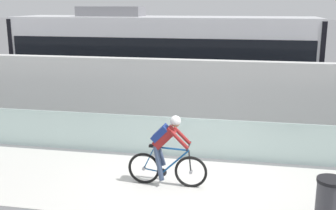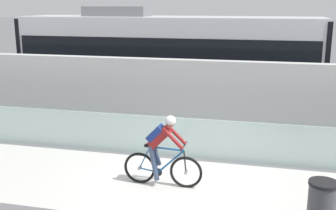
{
  "view_description": "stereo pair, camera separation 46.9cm",
  "coord_description": "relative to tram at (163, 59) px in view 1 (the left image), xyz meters",
  "views": [
    {
      "loc": [
        1.38,
        -8.41,
        3.92
      ],
      "look_at": [
        -0.74,
        2.35,
        1.25
      ],
      "focal_mm": 44.75,
      "sensor_mm": 36.0,
      "label": 1
    },
    {
      "loc": [
        1.84,
        -8.31,
        3.92
      ],
      "look_at": [
        -0.74,
        2.35,
        1.25
      ],
      "focal_mm": 44.75,
      "sensor_mm": 36.0,
      "label": 2
    }
  ],
  "objects": [
    {
      "name": "tram_rail_near",
      "position": [
        1.84,
        -0.72,
        -1.89
      ],
      "size": [
        32.0,
        0.08,
        0.01
      ],
      "primitive_type": "cube",
      "color": "#595654",
      "rests_on": "ground"
    },
    {
      "name": "cyclist_on_bike",
      "position": [
        1.53,
        -6.85,
        -1.09
      ],
      "size": [
        1.77,
        0.58,
        1.61
      ],
      "color": "black",
      "rests_on": "ground"
    },
    {
      "name": "ground_plane",
      "position": [
        1.84,
        -6.85,
        -1.89
      ],
      "size": [
        200.0,
        200.0,
        0.0
      ],
      "primitive_type": "plane",
      "color": "slate"
    },
    {
      "name": "trash_bin",
      "position": [
        4.71,
        -8.1,
        -1.41
      ],
      "size": [
        0.51,
        0.51,
        0.96
      ],
      "color": "#47474C",
      "rests_on": "ground"
    },
    {
      "name": "bike_path_deck",
      "position": [
        1.84,
        -6.85,
        -1.89
      ],
      "size": [
        32.0,
        3.2,
        0.01
      ],
      "primitive_type": "cube",
      "color": "silver",
      "rests_on": "ground"
    },
    {
      "name": "tram",
      "position": [
        0.0,
        0.0,
        0.0
      ],
      "size": [
        11.06,
        2.54,
        3.81
      ],
      "color": "silver",
      "rests_on": "ground"
    },
    {
      "name": "glass_parapet",
      "position": [
        1.84,
        -5.0,
        -1.37
      ],
      "size": [
        32.0,
        0.05,
        1.05
      ],
      "primitive_type": "cube",
      "color": "#ADC6C1",
      "rests_on": "ground"
    },
    {
      "name": "tram_rail_far",
      "position": [
        1.84,
        0.72,
        -1.89
      ],
      "size": [
        32.0,
        0.08,
        0.01
      ],
      "primitive_type": "cube",
      "color": "#595654",
      "rests_on": "ground"
    },
    {
      "name": "concrete_barrier_wall",
      "position": [
        1.84,
        -3.2,
        -0.73
      ],
      "size": [
        32.0,
        0.36,
        2.32
      ],
      "primitive_type": "cube",
      "color": "silver",
      "rests_on": "ground"
    }
  ]
}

